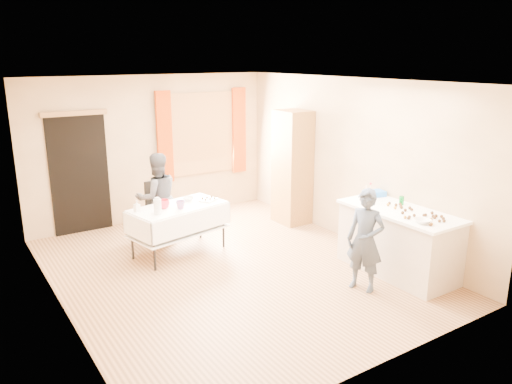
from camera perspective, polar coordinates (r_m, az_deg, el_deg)
floor at (r=7.16m, az=-2.93°, el=-8.84°), size 4.50×5.50×0.02m
ceiling at (r=6.54m, az=-3.25°, el=12.61°), size 4.50×5.50×0.02m
wall_back at (r=9.17m, az=-11.83°, el=4.85°), size 4.50×0.02×2.60m
wall_front at (r=4.66m, az=14.37°, el=-5.53°), size 4.50×0.02×2.60m
wall_left at (r=5.97m, az=-22.19°, el=-1.58°), size 0.02×5.50×2.60m
wall_right at (r=8.07m, az=10.94°, el=3.49°), size 0.02×5.50×2.60m
window_frame at (r=9.50m, az=-6.17°, el=6.68°), size 1.32×0.06×1.52m
window_pane at (r=9.49m, az=-6.13°, el=6.67°), size 1.20×0.02×1.40m
curtain_left at (r=9.13m, az=-10.40°, el=6.16°), size 0.28×0.06×1.65m
curtain_right at (r=9.84m, az=-1.97°, el=7.05°), size 0.28×0.06×1.65m
doorway at (r=8.82m, az=-19.51°, el=1.89°), size 0.95×0.04×2.00m
door_lintel at (r=8.63m, az=-20.07°, el=8.45°), size 1.05×0.06×0.08m
cabinet at (r=8.85m, az=4.16°, el=2.82°), size 0.50×0.60×2.01m
counter at (r=7.16m, az=15.95°, el=-5.43°), size 0.80×1.68×0.91m
party_table at (r=7.63m, az=-8.82°, el=-3.75°), size 1.56×1.01×0.75m
chair at (r=8.48m, az=-10.76°, el=-3.10°), size 0.44×0.44×0.93m
girl at (r=6.47m, az=12.38°, el=-5.42°), size 0.71×0.66×1.33m
woman at (r=8.12m, az=-11.20°, el=-0.64°), size 0.79×0.65×1.45m
soda_can at (r=7.23m, az=16.29°, el=-0.92°), size 0.09×0.09×0.12m
mixing_bowl at (r=6.53m, az=18.48°, el=-3.18°), size 0.31×0.31×0.05m
foam_block at (r=7.31m, az=12.58°, el=-0.67°), size 0.15×0.10×0.08m
blue_basket at (r=7.56m, az=13.36°, el=-0.17°), size 0.34×0.26×0.08m
pitcher at (r=7.17m, az=-11.19°, el=-1.66°), size 0.15×0.15×0.22m
cup_red at (r=7.44m, az=-10.48°, el=-1.36°), size 0.30×0.30×0.13m
cup_rainbow at (r=7.37m, az=-8.64°, el=-1.46°), size 0.18×0.18×0.12m
small_bowl at (r=7.78m, az=-7.77°, el=-0.78°), size 0.30×0.30×0.05m
pastry_tray at (r=7.76m, az=-5.44°, el=-0.89°), size 0.34×0.31×0.02m
bottle at (r=7.34m, az=-13.46°, el=-1.59°), size 0.11×0.11×0.17m
cake_balls at (r=6.84m, az=17.84°, el=-2.32°), size 0.48×0.95×0.04m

